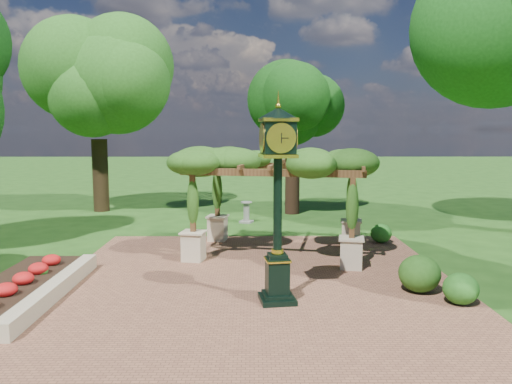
{
  "coord_description": "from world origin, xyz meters",
  "views": [
    {
      "loc": [
        -0.1,
        -10.51,
        3.83
      ],
      "look_at": [
        0.0,
        2.5,
        2.2
      ],
      "focal_mm": 35.0,
      "sensor_mm": 36.0,
      "label": 1
    }
  ],
  "objects": [
    {
      "name": "ground",
      "position": [
        0.0,
        0.0,
        0.0
      ],
      "size": [
        120.0,
        120.0,
        0.0
      ],
      "primitive_type": "plane",
      "color": "#1E4714",
      "rests_on": "ground"
    },
    {
      "name": "brick_plaza",
      "position": [
        0.0,
        1.0,
        0.02
      ],
      "size": [
        10.0,
        12.0,
        0.04
      ],
      "primitive_type": "cube",
      "color": "brown",
      "rests_on": "ground"
    },
    {
      "name": "border_wall",
      "position": [
        -4.6,
        0.5,
        0.2
      ],
      "size": [
        0.35,
        5.0,
        0.4
      ],
      "primitive_type": "cube",
      "color": "#C6B793",
      "rests_on": "ground"
    },
    {
      "name": "flower_bed",
      "position": [
        -5.5,
        0.5,
        0.18
      ],
      "size": [
        1.5,
        5.0,
        0.36
      ],
      "primitive_type": "cube",
      "color": "red",
      "rests_on": "ground"
    },
    {
      "name": "pedestal_clock",
      "position": [
        0.45,
        0.16,
        2.61
      ],
      "size": [
        0.97,
        0.97,
        4.35
      ],
      "rotation": [
        0.0,
        0.0,
        0.14
      ],
      "color": "black",
      "rests_on": "brick_plaza"
    },
    {
      "name": "pergola",
      "position": [
        0.66,
        4.6,
        2.71
      ],
      "size": [
        5.76,
        4.21,
        3.3
      ],
      "rotation": [
        0.0,
        0.0,
        -0.19
      ],
      "color": "beige",
      "rests_on": "brick_plaza"
    },
    {
      "name": "sundial",
      "position": [
        -0.34,
        9.81,
        0.38
      ],
      "size": [
        0.62,
        0.62,
        0.88
      ],
      "rotation": [
        0.0,
        0.0,
        -0.35
      ],
      "color": "gray",
      "rests_on": "ground"
    },
    {
      "name": "shrub_front",
      "position": [
        4.45,
        -0.02,
        0.38
      ],
      "size": [
        0.95,
        0.95,
        0.69
      ],
      "primitive_type": "ellipsoid",
      "rotation": [
        0.0,
        0.0,
        0.29
      ],
      "color": "#24611B",
      "rests_on": "brick_plaza"
    },
    {
      "name": "shrub_mid",
      "position": [
        3.83,
        0.82,
        0.48
      ],
      "size": [
        1.11,
        1.11,
        0.87
      ],
      "primitive_type": "ellipsoid",
      "rotation": [
        0.0,
        0.0,
        0.16
      ],
      "color": "#255217",
      "rests_on": "brick_plaza"
    },
    {
      "name": "shrub_back",
      "position": [
        4.25,
        5.94,
        0.36
      ],
      "size": [
        0.91,
        0.91,
        0.64
      ],
      "primitive_type": "ellipsoid",
      "rotation": [
        0.0,
        0.0,
        -0.37
      ],
      "color": "#266A1E",
      "rests_on": "brick_plaza"
    },
    {
      "name": "tree_west_far",
      "position": [
        -7.24,
        12.87,
        5.99
      ],
      "size": [
        4.32,
        4.32,
        8.74
      ],
      "color": "black",
      "rests_on": "ground"
    },
    {
      "name": "tree_north",
      "position": [
        1.73,
        12.08,
        4.79
      ],
      "size": [
        3.57,
        3.57,
        7.02
      ],
      "color": "black",
      "rests_on": "ground"
    }
  ]
}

